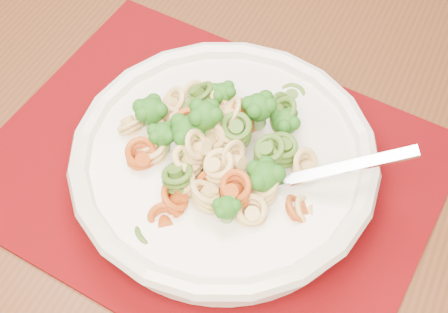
% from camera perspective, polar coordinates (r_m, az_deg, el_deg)
% --- Properties ---
extents(dining_table, '(1.54, 1.01, 0.78)m').
position_cam_1_polar(dining_table, '(0.73, 0.99, -0.89)').
color(dining_table, '#4F2616').
rests_on(dining_table, ground).
extents(placemat, '(0.44, 0.35, 0.00)m').
position_cam_1_polar(placemat, '(0.61, -1.37, -1.28)').
color(placemat, '#530303').
rests_on(placemat, dining_table).
extents(pasta_bowl, '(0.28, 0.28, 0.05)m').
position_cam_1_polar(pasta_bowl, '(0.58, 0.00, -0.48)').
color(pasta_bowl, beige).
rests_on(pasta_bowl, placemat).
extents(pasta_broccoli_heap, '(0.24, 0.24, 0.06)m').
position_cam_1_polar(pasta_broccoli_heap, '(0.56, 0.00, 0.35)').
color(pasta_broccoli_heap, tan).
rests_on(pasta_broccoli_heap, pasta_bowl).
extents(fork, '(0.17, 0.11, 0.08)m').
position_cam_1_polar(fork, '(0.55, 3.52, -2.71)').
color(fork, silver).
rests_on(fork, pasta_bowl).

